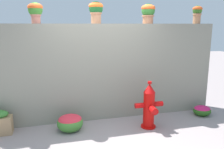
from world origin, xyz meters
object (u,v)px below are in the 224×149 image
potted_plant_2 (96,10)px  potted_plant_3 (148,12)px  potted_plant_1 (35,10)px  potted_plant_4 (197,12)px  fire_hydrant (149,107)px  flower_bush_left (70,122)px  flower_bush_right (202,110)px

potted_plant_2 → potted_plant_3: bearing=-3.1°
potted_plant_1 → potted_plant_3: size_ratio=0.94×
potted_plant_1 → potted_plant_4: 3.60m
potted_plant_1 → fire_hydrant: size_ratio=0.42×
potted_plant_2 → potted_plant_4: size_ratio=1.11×
potted_plant_4 → flower_bush_left: (-3.05, -0.53, -2.17)m
potted_plant_2 → fire_hydrant: 2.29m
potted_plant_1 → fire_hydrant: 2.96m
potted_plant_3 → flower_bush_left: 2.89m
potted_plant_3 → flower_bush_left: bearing=-163.6°
potted_plant_4 → potted_plant_3: bearing=179.9°
potted_plant_3 → potted_plant_4: 1.23m
potted_plant_3 → potted_plant_4: (1.23, -0.00, -0.00)m
flower_bush_right → potted_plant_2: bearing=167.0°
potted_plant_3 → flower_bush_right: (1.22, -0.49, -2.23)m
flower_bush_left → potted_plant_2: bearing=41.9°
potted_plant_4 → flower_bush_left: potted_plant_4 is taller
fire_hydrant → flower_bush_left: (-1.58, 0.25, -0.27)m
potted_plant_4 → fire_hydrant: size_ratio=0.42×
potted_plant_1 → fire_hydrant: (2.12, -0.78, -1.90)m
potted_plant_1 → potted_plant_4: bearing=-0.1°
potted_plant_3 → flower_bush_left: (-1.82, -0.54, -2.17)m
flower_bush_left → potted_plant_3: bearing=16.4°
potted_plant_1 → flower_bush_right: 4.25m
potted_plant_1 → flower_bush_left: potted_plant_1 is taller
potted_plant_4 → flower_bush_left: bearing=-170.1°
potted_plant_2 → flower_bush_right: size_ratio=1.10×
potted_plant_3 → flower_bush_right: potted_plant_3 is taller
flower_bush_left → potted_plant_4: bearing=9.9°
fire_hydrant → flower_bush_left: fire_hydrant is taller
potted_plant_2 → potted_plant_1: bearing=-177.2°
potted_plant_1 → potted_plant_4: potted_plant_4 is taller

